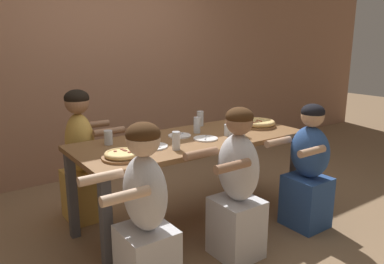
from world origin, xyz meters
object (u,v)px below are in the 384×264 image
at_px(empty_plate_b, 180,136).
at_px(drinking_glass_a, 241,128).
at_px(pizza_board_main, 258,123).
at_px(drinking_glass_d, 176,142).
at_px(cocktail_glass_blue, 228,131).
at_px(diner_near_left, 145,218).
at_px(empty_plate_c, 206,139).
at_px(empty_plate_a, 153,146).
at_px(diner_near_right, 308,172).
at_px(pizza_board_second, 122,155).
at_px(diner_near_center, 237,190).
at_px(diner_far_left, 82,160).
at_px(drinking_glass_e, 108,138).
at_px(drinking_glass_c, 197,126).
at_px(drinking_glass_b, 200,119).

height_order(empty_plate_b, drinking_glass_a, drinking_glass_a).
height_order(pizza_board_main, empty_plate_b, pizza_board_main).
bearing_deg(drinking_glass_d, cocktail_glass_blue, 9.59).
xyz_separation_m(empty_plate_b, diner_near_left, (-0.74, -0.73, -0.26)).
height_order(empty_plate_c, drinking_glass_a, drinking_glass_a).
bearing_deg(drinking_glass_a, empty_plate_a, 170.73).
bearing_deg(drinking_glass_a, diner_near_right, -48.94).
relative_size(pizza_board_second, drinking_glass_a, 1.99).
distance_m(diner_near_left, diner_near_center, 0.76).
bearing_deg(diner_far_left, drinking_glass_d, 27.77).
distance_m(pizza_board_second, diner_far_left, 0.87).
relative_size(pizza_board_main, diner_far_left, 0.29).
bearing_deg(empty_plate_a, diner_near_right, -25.60).
bearing_deg(empty_plate_c, diner_near_right, -36.48).
distance_m(pizza_board_main, drinking_glass_e, 1.45).
relative_size(empty_plate_a, drinking_glass_c, 1.63).
distance_m(empty_plate_c, diner_near_center, 0.60).
bearing_deg(drinking_glass_e, empty_plate_b, -10.24).
distance_m(diner_far_left, diner_near_center, 1.45).
xyz_separation_m(pizza_board_second, drinking_glass_c, (0.88, 0.31, 0.04)).
height_order(drinking_glass_e, diner_near_left, diner_near_left).
distance_m(cocktail_glass_blue, diner_near_left, 1.26).
bearing_deg(diner_near_left, diner_near_center, -90.00).
bearing_deg(empty_plate_b, drinking_glass_a, -33.38).
height_order(cocktail_glass_blue, diner_far_left, diner_far_left).
relative_size(cocktail_glass_blue, diner_near_center, 0.11).
xyz_separation_m(drinking_glass_b, drinking_glass_d, (-0.64, -0.56, -0.00)).
bearing_deg(diner_near_right, pizza_board_main, 0.60).
height_order(drinking_glass_c, diner_far_left, diner_far_left).
relative_size(cocktail_glass_blue, drinking_glass_a, 0.84).
bearing_deg(empty_plate_c, drinking_glass_c, 71.60).
bearing_deg(diner_near_center, empty_plate_c, -11.71).
bearing_deg(drinking_glass_b, empty_plate_c, -121.56).
relative_size(drinking_glass_d, diner_near_center, 0.12).
distance_m(drinking_glass_a, drinking_glass_c, 0.40).
bearing_deg(diner_near_center, pizza_board_second, 57.73).
relative_size(empty_plate_c, drinking_glass_d, 1.47).
bearing_deg(pizza_board_second, drinking_glass_a, 0.03).
distance_m(pizza_board_main, drinking_glass_c, 0.64).
height_order(pizza_board_second, drinking_glass_c, drinking_glass_c).
bearing_deg(drinking_glass_b, empty_plate_b, -149.75).
relative_size(empty_plate_b, drinking_glass_d, 1.42).
xyz_separation_m(pizza_board_second, drinking_glass_a, (1.13, 0.00, 0.04)).
distance_m(empty_plate_c, drinking_glass_c, 0.24).
relative_size(pizza_board_main, drinking_glass_e, 3.05).
xyz_separation_m(drinking_glass_e, diner_near_right, (1.44, -0.84, -0.34)).
relative_size(empty_plate_a, diner_near_center, 0.21).
relative_size(empty_plate_a, diner_far_left, 0.20).
relative_size(pizza_board_main, diner_near_left, 0.31).
distance_m(drinking_glass_c, drinking_glass_d, 0.56).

